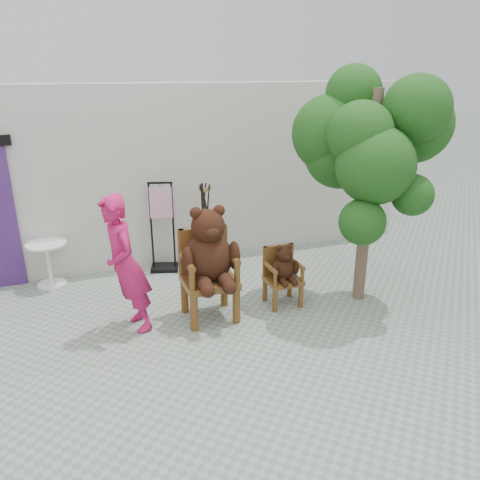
{
  "coord_description": "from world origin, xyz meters",
  "views": [
    {
      "loc": [
        -1.55,
        -4.96,
        3.19
      ],
      "look_at": [
        0.57,
        0.82,
        0.95
      ],
      "focal_mm": 35.0,
      "sensor_mm": 36.0,
      "label": 1
    }
  ],
  "objects": [
    {
      "name": "display_stand",
      "position": [
        -0.24,
        2.35,
        0.58
      ],
      "size": [
        0.53,
        0.46,
        1.51
      ],
      "rotation": [
        0.0,
        0.0,
        -0.28
      ],
      "color": "black",
      "rests_on": "ground"
    },
    {
      "name": "chair_small",
      "position": [
        1.12,
        0.55,
        0.53
      ],
      "size": [
        0.48,
        0.49,
        0.91
      ],
      "color": "#502F11",
      "rests_on": "ground"
    },
    {
      "name": "ground_plane",
      "position": [
        0.0,
        0.0,
        0.0
      ],
      "size": [
        60.0,
        60.0,
        0.0
      ],
      "primitive_type": "plane",
      "color": "gray",
      "rests_on": "ground"
    },
    {
      "name": "back_wall",
      "position": [
        0.0,
        3.1,
        1.5
      ],
      "size": [
        9.0,
        1.0,
        3.0
      ],
      "primitive_type": "cube",
      "color": "beige",
      "rests_on": "ground"
    },
    {
      "name": "chair_big",
      "position": [
        0.02,
        0.53,
        0.88
      ],
      "size": [
        0.78,
        0.83,
        1.58
      ],
      "color": "#502F11",
      "rests_on": "ground"
    },
    {
      "name": "tree",
      "position": [
        2.21,
        0.33,
        2.33
      ],
      "size": [
        2.04,
        1.89,
        3.28
      ],
      "rotation": [
        0.0,
        0.0,
        0.01
      ],
      "color": "#49372B",
      "rests_on": "ground"
    },
    {
      "name": "cafe_table",
      "position": [
        -2.04,
        2.35,
        0.44
      ],
      "size": [
        0.6,
        0.6,
        0.7
      ],
      "rotation": [
        0.0,
        0.0,
        -0.27
      ],
      "color": "white",
      "rests_on": "ground"
    },
    {
      "name": "person",
      "position": [
        -1.04,
        0.56,
        0.91
      ],
      "size": [
        0.56,
        0.73,
        1.81
      ],
      "primitive_type": "imported",
      "rotation": [
        0.0,
        0.0,
        -1.37
      ],
      "color": "#B91653",
      "rests_on": "ground"
    },
    {
      "name": "stool_bucket",
      "position": [
        0.47,
        2.23,
        0.64
      ],
      "size": [
        0.32,
        0.32,
        1.45
      ],
      "rotation": [
        0.0,
        0.0,
        -0.39
      ],
      "color": "white",
      "rests_on": "ground"
    }
  ]
}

